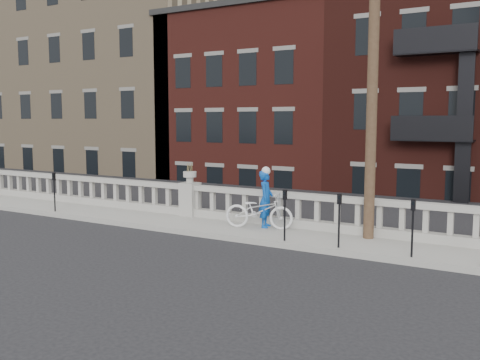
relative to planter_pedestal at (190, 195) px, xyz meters
The scene contains 12 objects.
ground 4.04m from the planter_pedestal, 90.00° to the right, with size 120.00×120.00×0.00m, color black.
sidewalk 1.21m from the planter_pedestal, 90.00° to the right, with size 32.00×2.20×0.15m, color #99988E.
balustrade 0.19m from the planter_pedestal, ahead, with size 28.00×0.34×1.03m.
planter_pedestal is the anchor object (origin of this frame).
lower_level 19.19m from the planter_pedestal, 88.31° to the left, with size 80.00×44.00×20.80m.
utility_pole 7.61m from the planter_pedestal, ahead, with size 1.60×0.28×10.00m.
parking_meter_a 4.86m from the planter_pedestal, 158.26° to the right, with size 0.10×0.09×1.36m.
parking_meter_b 4.75m from the planter_pedestal, 22.27° to the right, with size 0.10×0.09×1.36m.
parking_meter_c 6.17m from the planter_pedestal, 16.98° to the right, with size 0.10×0.09×1.36m.
parking_meter_d 7.89m from the planter_pedestal, 13.19° to the right, with size 0.10×0.09×1.36m.
bicycle 3.12m from the planter_pedestal, 13.43° to the right, with size 0.70×2.02×1.06m, color white.
cyclist 3.15m from the planter_pedestal, ahead, with size 0.62×0.41×1.70m, color #0B48AD.
Camera 1 is at (10.50, -10.33, 3.33)m, focal length 40.00 mm.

